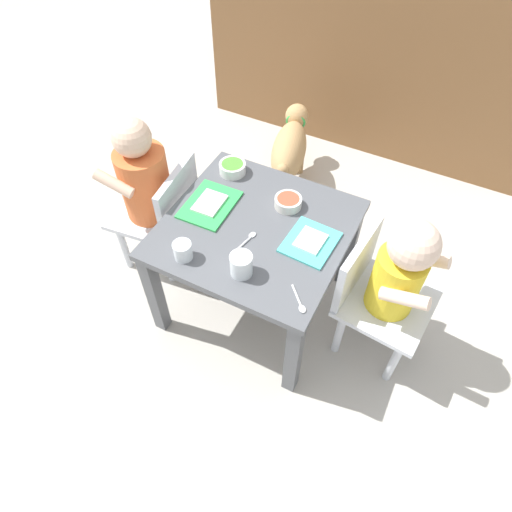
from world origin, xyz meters
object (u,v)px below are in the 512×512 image
dog (290,148)px  food_tray_right (310,242)px  spoon_by_right_tray (299,302)px  water_cup_right (183,251)px  veggie_bowl_near (233,168)px  spoon_by_left_tray (247,239)px  food_tray_left (210,204)px  seated_child_right (394,277)px  dining_table (256,241)px  seated_child_left (147,184)px  cereal_bowl_left_side (288,202)px  water_cup_left (241,266)px

dog → food_tray_right: bearing=-61.7°
spoon_by_right_tray → water_cup_right: bearing=-178.7°
veggie_bowl_near → spoon_by_left_tray: 0.33m
food_tray_left → veggie_bowl_near: 0.19m
water_cup_right → veggie_bowl_near: size_ratio=0.61×
seated_child_right → dining_table: bearing=-175.6°
seated_child_right → water_cup_right: size_ratio=10.83×
seated_child_left → seated_child_right: bearing=0.4°
food_tray_left → veggie_bowl_near: veggie_bowl_near is taller
seated_child_left → food_tray_left: (0.27, -0.01, 0.03)m
dining_table → food_tray_left: size_ratio=2.82×
cereal_bowl_left_side → spoon_by_right_tray: bearing=-60.5°
dog → spoon_by_right_tray: (0.43, -0.90, 0.23)m
dining_table → cereal_bowl_left_side: cereal_bowl_left_side is taller
dining_table → spoon_by_right_tray: size_ratio=7.20×
seated_child_left → seated_child_right: (0.91, 0.01, -0.01)m
dining_table → water_cup_right: size_ratio=10.12×
water_cup_right → spoon_by_right_tray: (0.38, 0.01, -0.02)m
water_cup_right → veggie_bowl_near: bearing=98.1°
seated_child_right → veggie_bowl_near: bearing=165.8°
cereal_bowl_left_side → spoon_by_left_tray: 0.20m
seated_child_left → water_cup_left: (0.50, -0.21, 0.06)m
dining_table → veggie_bowl_near: size_ratio=6.17×
seated_child_left → water_cup_left: size_ratio=9.08×
spoon_by_left_tray → water_cup_left: bearing=-69.8°
water_cup_left → cereal_bowl_left_side: 0.32m
food_tray_left → water_cup_right: 0.23m
dog → water_cup_left: 0.95m
dining_table → water_cup_left: size_ratio=8.03×
seated_child_right → dog: seated_child_right is taller
seated_child_right → food_tray_right: seated_child_right is taller
food_tray_right → cereal_bowl_left_side: size_ratio=1.96×
food_tray_right → spoon_by_right_tray: bearing=-74.8°
food_tray_right → veggie_bowl_near: size_ratio=1.88×
spoon_by_left_tray → food_tray_left: bearing=156.9°
seated_child_left → dog: bearing=68.2°
dining_table → veggie_bowl_near: 0.30m
veggie_bowl_near → seated_child_right: bearing=-14.2°
veggie_bowl_near → dog: bearing=88.7°
food_tray_left → water_cup_left: water_cup_left is taller
seated_child_left → spoon_by_right_tray: seated_child_left is taller
water_cup_right → dog: bearing=93.0°
food_tray_right → spoon_by_left_tray: food_tray_right is taller
food_tray_left → spoon_by_right_tray: size_ratio=2.55×
dog → water_cup_right: bearing=-87.0°
seated_child_right → food_tray_left: seated_child_right is taller
water_cup_right → veggie_bowl_near: water_cup_right is taller
cereal_bowl_left_side → spoon_by_right_tray: cereal_bowl_left_side is taller
cereal_bowl_left_side → veggie_bowl_near: veggie_bowl_near is taller
water_cup_right → spoon_by_right_tray: size_ratio=0.71×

